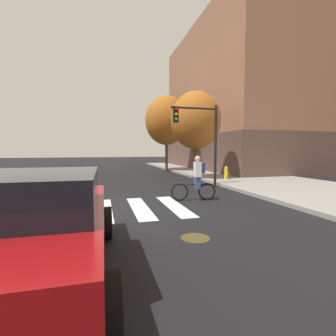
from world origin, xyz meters
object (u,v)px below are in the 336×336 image
object	(u,v)px
cyclist	(197,178)
sedan_near	(39,224)
fire_hydrant	(226,173)
traffic_light_near	(201,131)
manhole_cover	(195,238)
street_tree_mid	(166,121)
street_tree_near	(196,120)

from	to	relation	value
cyclist	sedan_near	bearing A→B (deg)	-132.63
sedan_near	fire_hydrant	distance (m)	12.39
traffic_light_near	fire_hydrant	xyz separation A→B (m)	(2.29, 1.53, -2.33)
traffic_light_near	manhole_cover	bearing A→B (deg)	-113.38
manhole_cover	street_tree_mid	xyz separation A→B (m)	(3.66, 16.35, 4.50)
cyclist	traffic_light_near	bearing A→B (deg)	65.05
manhole_cover	cyclist	size ratio (longest dim) A/B	0.38
manhole_cover	fire_hydrant	bearing A→B (deg)	57.93
cyclist	street_tree_mid	xyz separation A→B (m)	(2.15, 12.61, 3.66)
street_tree_near	street_tree_mid	size ratio (longest dim) A/B	0.84
traffic_light_near	street_tree_mid	bearing A→B (deg)	85.78
cyclist	street_tree_mid	world-z (taller)	street_tree_mid
street_tree_near	street_tree_mid	xyz separation A→B (m)	(-0.14, 6.65, 0.74)
sedan_near	street_tree_mid	size ratio (longest dim) A/B	0.69
street_tree_near	street_tree_mid	world-z (taller)	street_tree_mid
sedan_near	cyclist	distance (m)	6.43
cyclist	street_tree_near	world-z (taller)	street_tree_near
traffic_light_near	street_tree_mid	world-z (taller)	street_tree_mid
traffic_light_near	sedan_near	bearing A→B (deg)	-126.50
traffic_light_near	cyclist	bearing A→B (deg)	-114.95
cyclist	street_tree_near	xyz separation A→B (m)	(2.28, 5.96, 2.91)
manhole_cover	street_tree_mid	bearing A→B (deg)	77.37
sedan_near	street_tree_near	world-z (taller)	street_tree_near
fire_hydrant	street_tree_near	distance (m)	3.77
fire_hydrant	street_tree_mid	bearing A→B (deg)	101.30
cyclist	traffic_light_near	distance (m)	3.98
street_tree_mid	street_tree_near	bearing A→B (deg)	-88.82
sedan_near	street_tree_mid	xyz separation A→B (m)	(6.51, 17.34, 3.68)
manhole_cover	sedan_near	size ratio (longest dim) A/B	0.14
manhole_cover	street_tree_near	world-z (taller)	street_tree_near
sedan_near	street_tree_mid	bearing A→B (deg)	69.44
sedan_near	street_tree_mid	world-z (taller)	street_tree_mid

